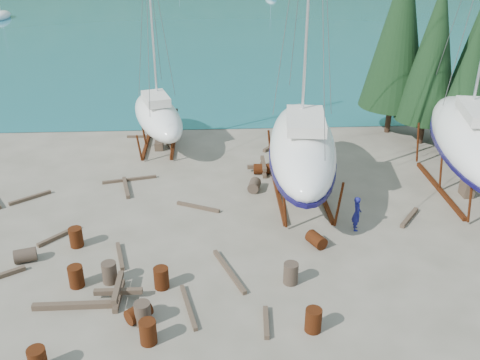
{
  "coord_description": "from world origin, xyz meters",
  "views": [
    {
      "loc": [
        -0.41,
        -18.77,
        12.84
      ],
      "look_at": [
        0.67,
        3.0,
        2.09
      ],
      "focal_mm": 40.0,
      "sensor_mm": 36.0,
      "label": 1
    }
  ],
  "objects_px": {
    "large_sailboat_near": "(302,146)",
    "small_sailboat_shore": "(158,116)",
    "worker": "(357,213)",
    "large_sailboat_far": "(472,138)"
  },
  "relations": [
    {
      "from": "large_sailboat_near",
      "to": "worker",
      "type": "distance_m",
      "value": 4.39
    },
    {
      "from": "small_sailboat_shore",
      "to": "worker",
      "type": "height_order",
      "value": "small_sailboat_shore"
    },
    {
      "from": "large_sailboat_far",
      "to": "worker",
      "type": "height_order",
      "value": "large_sailboat_far"
    },
    {
      "from": "large_sailboat_near",
      "to": "small_sailboat_shore",
      "type": "xyz_separation_m",
      "value": [
        -7.72,
        6.92,
        -0.75
      ]
    },
    {
      "from": "large_sailboat_near",
      "to": "small_sailboat_shore",
      "type": "relative_size",
      "value": 1.4
    },
    {
      "from": "large_sailboat_far",
      "to": "worker",
      "type": "xyz_separation_m",
      "value": [
        -6.47,
        -3.53,
        -2.12
      ]
    },
    {
      "from": "large_sailboat_far",
      "to": "small_sailboat_shore",
      "type": "bearing_deg",
      "value": 168.44
    },
    {
      "from": "large_sailboat_far",
      "to": "small_sailboat_shore",
      "type": "xyz_separation_m",
      "value": [
        -16.24,
        6.75,
        -0.93
      ]
    },
    {
      "from": "small_sailboat_shore",
      "to": "worker",
      "type": "bearing_deg",
      "value": -63.76
    },
    {
      "from": "large_sailboat_near",
      "to": "worker",
      "type": "relative_size",
      "value": 10.41
    }
  ]
}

